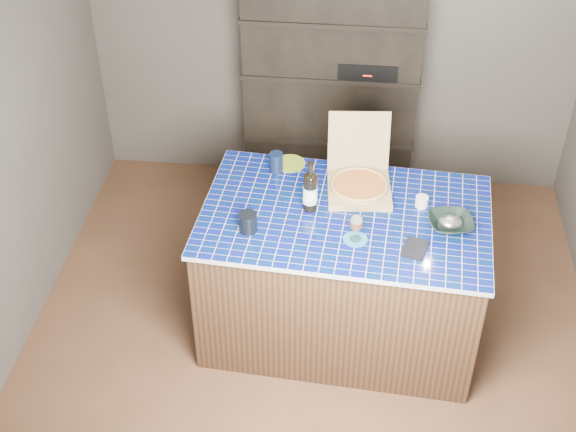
# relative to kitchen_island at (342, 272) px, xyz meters

# --- Properties ---
(room) EXTENTS (3.50, 3.50, 3.50)m
(room) POSITION_rel_kitchen_island_xyz_m (-0.18, -0.09, 0.80)
(room) COLOR brown
(room) RESTS_ON ground
(shelving_unit) EXTENTS (1.20, 0.41, 1.80)m
(shelving_unit) POSITION_rel_kitchen_island_xyz_m (-0.17, 1.44, 0.46)
(shelving_unit) COLOR black
(shelving_unit) RESTS_ON floor
(kitchen_island) EXTENTS (1.69, 1.14, 0.89)m
(kitchen_island) POSITION_rel_kitchen_island_xyz_m (0.00, 0.00, 0.00)
(kitchen_island) COLOR #45301B
(kitchen_island) RESTS_ON floor
(pizza_box) EXTENTS (0.40, 0.47, 0.40)m
(pizza_box) POSITION_rel_kitchen_island_xyz_m (0.06, 0.23, 0.50)
(pizza_box) COLOR tan
(pizza_box) RESTS_ON kitchen_island
(mead_bottle) EXTENTS (0.09, 0.09, 0.32)m
(mead_bottle) POSITION_rel_kitchen_island_xyz_m (-0.20, 0.03, 0.57)
(mead_bottle) COLOR black
(mead_bottle) RESTS_ON kitchen_island
(teal_trivet) EXTENTS (0.13, 0.13, 0.01)m
(teal_trivet) POSITION_rel_kitchen_island_xyz_m (0.06, -0.22, 0.45)
(teal_trivet) COLOR teal
(teal_trivet) RESTS_ON kitchen_island
(wine_glass) EXTENTS (0.07, 0.07, 0.16)m
(wine_glass) POSITION_rel_kitchen_island_xyz_m (0.06, -0.22, 0.56)
(wine_glass) COLOR white
(wine_glass) RESTS_ON teal_trivet
(tumbler) EXTENTS (0.10, 0.10, 0.11)m
(tumbler) POSITION_rel_kitchen_island_xyz_m (-0.53, -0.20, 0.50)
(tumbler) COLOR black
(tumbler) RESTS_ON kitchen_island
(dvd_case) EXTENTS (0.16, 0.20, 0.01)m
(dvd_case) POSITION_rel_kitchen_island_xyz_m (0.38, -0.27, 0.45)
(dvd_case) COLOR black
(dvd_case) RESTS_ON kitchen_island
(bowl) EXTENTS (0.28, 0.28, 0.06)m
(bowl) POSITION_rel_kitchen_island_xyz_m (0.58, -0.06, 0.48)
(bowl) COLOR black
(bowl) RESTS_ON kitchen_island
(foil_contents) EXTENTS (0.13, 0.11, 0.06)m
(foil_contents) POSITION_rel_kitchen_island_xyz_m (0.58, -0.06, 0.49)
(foil_contents) COLOR #B6B6C2
(foil_contents) RESTS_ON bowl
(white_jar) EXTENTS (0.07, 0.07, 0.06)m
(white_jar) POSITION_rel_kitchen_island_xyz_m (0.43, 0.12, 0.48)
(white_jar) COLOR silver
(white_jar) RESTS_ON kitchen_island
(navy_cup) EXTENTS (0.08, 0.08, 0.13)m
(navy_cup) POSITION_rel_kitchen_island_xyz_m (-0.44, 0.38, 0.51)
(navy_cup) COLOR black
(navy_cup) RESTS_ON kitchen_island
(green_trivet) EXTENTS (0.19, 0.19, 0.01)m
(green_trivet) POSITION_rel_kitchen_island_xyz_m (-0.37, 0.46, 0.45)
(green_trivet) COLOR olive
(green_trivet) RESTS_ON kitchen_island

